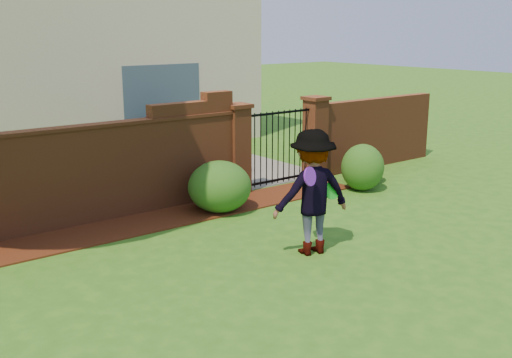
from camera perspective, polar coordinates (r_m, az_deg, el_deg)
ground at (r=8.43m, az=1.28°, el=-9.68°), size 80.00×80.00×0.01m
mulch_bed at (r=10.65m, az=-14.28°, el=-4.87°), size 11.10×1.08×0.03m
brick_wall at (r=10.66m, az=-21.23°, el=-0.28°), size 8.70×0.31×2.16m
brick_wall_return at (r=15.42m, az=10.97°, el=4.29°), size 4.00×0.25×1.70m
pillar_left at (r=12.59m, az=-1.75°, el=2.88°), size 0.50×0.50×1.88m
pillar_right at (r=13.98m, az=5.55°, el=3.94°), size 0.50×0.50×1.88m
iron_gate at (r=13.28m, az=2.09°, el=3.01°), size 1.78×0.03×1.60m
driveway at (r=16.64m, az=-6.83°, el=2.19°), size 3.20×8.00×0.01m
house at (r=18.91m, az=-20.30°, el=12.48°), size 12.40×6.40×6.30m
car at (r=15.51m, az=-6.20°, el=3.94°), size 2.01×4.22×1.40m
shrub_left at (r=11.41m, az=-3.43°, el=-0.72°), size 1.19×1.19×0.97m
shrub_middle at (r=13.11m, az=9.95°, el=1.08°), size 0.91×0.91×1.00m
shrub_right at (r=13.86m, az=10.14°, el=1.26°), size 0.85×0.85×0.76m
man at (r=9.21m, az=5.35°, el=-1.30°), size 1.38×1.00×1.92m
frisbee_purple at (r=8.69m, az=5.07°, el=0.24°), size 0.29×0.15×0.28m
frisbee_green at (r=9.33m, az=7.16°, el=-1.03°), size 0.29×0.09×0.29m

